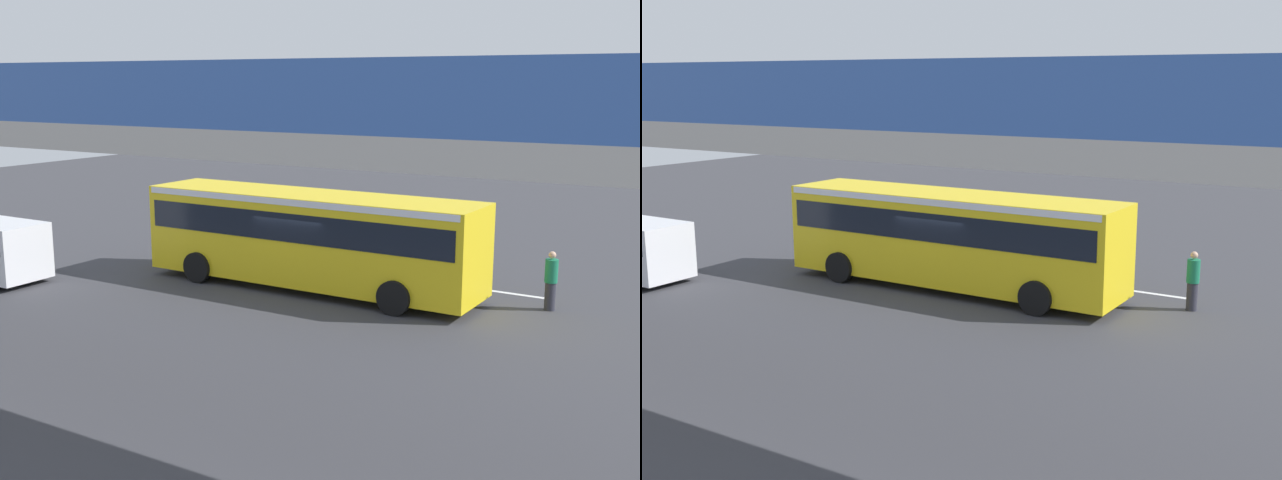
% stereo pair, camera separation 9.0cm
% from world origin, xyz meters
% --- Properties ---
extents(ground, '(80.00, 80.00, 0.00)m').
position_xyz_m(ground, '(0.00, 0.00, 0.00)').
color(ground, '#38383D').
extents(city_bus, '(11.54, 2.85, 3.15)m').
position_xyz_m(city_bus, '(-0.03, -0.29, 1.88)').
color(city_bus, yellow).
rests_on(city_bus, ground).
extents(pedestrian, '(0.38, 0.38, 1.79)m').
position_xyz_m(pedestrian, '(-7.46, -1.89, 0.89)').
color(pedestrian, '#2D2D38').
rests_on(pedestrian, ground).
extents(traffic_sign, '(0.08, 0.60, 2.80)m').
position_xyz_m(traffic_sign, '(-3.47, -3.38, 1.89)').
color(traffic_sign, slate).
rests_on(traffic_sign, ground).
extents(lane_dash_leftmost, '(2.00, 0.20, 0.01)m').
position_xyz_m(lane_dash_leftmost, '(-6.00, -3.10, 0.00)').
color(lane_dash_leftmost, silver).
rests_on(lane_dash_leftmost, ground).
extents(lane_dash_left, '(2.00, 0.20, 0.01)m').
position_xyz_m(lane_dash_left, '(-2.00, -3.10, 0.00)').
color(lane_dash_left, silver).
rests_on(lane_dash_left, ground).
extents(lane_dash_centre, '(2.00, 0.20, 0.01)m').
position_xyz_m(lane_dash_centre, '(2.00, -3.10, 0.00)').
color(lane_dash_centre, silver).
rests_on(lane_dash_centre, ground).
extents(lane_dash_right, '(2.00, 0.20, 0.01)m').
position_xyz_m(lane_dash_right, '(6.00, -3.10, 0.00)').
color(lane_dash_right, silver).
rests_on(lane_dash_right, ground).
extents(pedestrian_overpass, '(30.42, 2.60, 7.07)m').
position_xyz_m(pedestrian_overpass, '(0.00, 9.74, 5.30)').
color(pedestrian_overpass, '#B2ADA5').
rests_on(pedestrian_overpass, ground).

